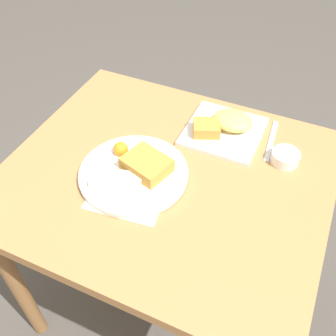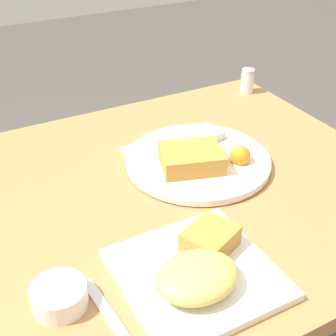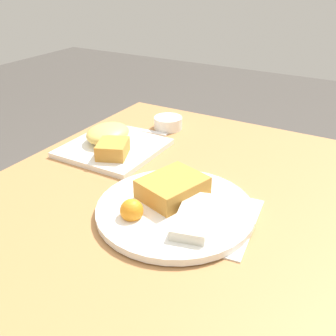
{
  "view_description": "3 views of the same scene",
  "coord_description": "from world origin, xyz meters",
  "px_view_note": "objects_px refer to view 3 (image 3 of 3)",
  "views": [
    {
      "loc": [
        -0.32,
        0.7,
        1.56
      ],
      "look_at": [
        -0.01,
        0.01,
        0.78
      ],
      "focal_mm": 42.0,
      "sensor_mm": 36.0,
      "label": 1
    },
    {
      "loc": [
        -0.38,
        -0.67,
        1.28
      ],
      "look_at": [
        -0.02,
        0.01,
        0.79
      ],
      "focal_mm": 50.0,
      "sensor_mm": 36.0,
      "label": 2
    },
    {
      "loc": [
        0.64,
        0.35,
        1.18
      ],
      "look_at": [
        -0.01,
        -0.02,
        0.78
      ],
      "focal_mm": 42.0,
      "sensor_mm": 36.0,
      "label": 3
    }
  ],
  "objects_px": {
    "plate_square_near": "(111,142)",
    "plate_oval_far": "(174,205)",
    "sauce_ramekin": "(168,122)",
    "butter_knife": "(137,129)"
  },
  "relations": [
    {
      "from": "plate_square_near",
      "to": "plate_oval_far",
      "type": "xyz_separation_m",
      "value": [
        0.17,
        0.28,
        -0.0
      ]
    },
    {
      "from": "plate_square_near",
      "to": "sauce_ramekin",
      "type": "height_order",
      "value": "plate_square_near"
    },
    {
      "from": "plate_square_near",
      "to": "plate_oval_far",
      "type": "height_order",
      "value": "plate_square_near"
    },
    {
      "from": "plate_square_near",
      "to": "butter_knife",
      "type": "height_order",
      "value": "plate_square_near"
    },
    {
      "from": "plate_square_near",
      "to": "sauce_ramekin",
      "type": "bearing_deg",
      "value": 165.15
    },
    {
      "from": "plate_oval_far",
      "to": "butter_knife",
      "type": "bearing_deg",
      "value": -136.33
    },
    {
      "from": "plate_oval_far",
      "to": "sauce_ramekin",
      "type": "xyz_separation_m",
      "value": [
        -0.37,
        -0.23,
        -0.0
      ]
    },
    {
      "from": "plate_oval_far",
      "to": "sauce_ramekin",
      "type": "distance_m",
      "value": 0.44
    },
    {
      "from": "plate_square_near",
      "to": "butter_knife",
      "type": "xyz_separation_m",
      "value": [
        -0.15,
        -0.02,
        -0.02
      ]
    },
    {
      "from": "plate_oval_far",
      "to": "sauce_ramekin",
      "type": "height_order",
      "value": "plate_oval_far"
    }
  ]
}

